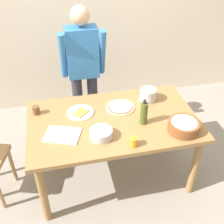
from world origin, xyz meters
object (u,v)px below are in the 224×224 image
mixing_bowl_steel (101,134)px  popcorn_bowl (184,125)px  person_cook (83,68)px  cutting_board_white (62,135)px  dining_table (113,127)px  steel_pot (148,95)px  cup_small_brown (36,110)px  plate_with_slice (80,113)px  olive_oil_bottle (144,113)px  cup_orange (134,142)px  pizza_raw_on_board (120,107)px

mixing_bowl_steel → popcorn_bowl: bearing=-5.8°
person_cook → cutting_board_white: size_ratio=5.40×
dining_table → cutting_board_white: cutting_board_white is taller
mixing_bowl_steel → steel_pot: size_ratio=1.15×
cup_small_brown → cutting_board_white: size_ratio=0.28×
mixing_bowl_steel → cutting_board_white: mixing_bowl_steel is taller
dining_table → cutting_board_white: size_ratio=5.33×
plate_with_slice → person_cook: bearing=78.5°
cup_small_brown → cutting_board_white: 0.44m
mixing_bowl_steel → cutting_board_white: size_ratio=0.67×
mixing_bowl_steel → cup_small_brown: (-0.55, 0.48, 0.00)m
popcorn_bowl → olive_oil_bottle: size_ratio=1.09×
popcorn_bowl → olive_oil_bottle: bearing=149.7°
mixing_bowl_steel → cup_orange: (0.25, -0.16, 0.00)m
olive_oil_bottle → cup_orange: (-0.17, -0.27, -0.07)m
mixing_bowl_steel → pizza_raw_on_board: bearing=55.4°
dining_table → olive_oil_bottle: size_ratio=6.25×
popcorn_bowl → cup_small_brown: bearing=156.8°
mixing_bowl_steel → cup_small_brown: size_ratio=2.35×
person_cook → olive_oil_bottle: person_cook is taller
pizza_raw_on_board → olive_oil_bottle: olive_oil_bottle is taller
mixing_bowl_steel → cutting_board_white: (-0.33, 0.10, -0.03)m
plate_with_slice → pizza_raw_on_board: bearing=0.5°
steel_pot → cup_orange: size_ratio=2.04×
pizza_raw_on_board → olive_oil_bottle: 0.34m
cutting_board_white → mixing_bowl_steel: bearing=-16.3°
dining_table → person_cook: 0.82m
dining_table → olive_oil_bottle: 0.35m
dining_table → plate_with_slice: 0.35m
mixing_bowl_steel → cup_orange: bearing=-33.4°
person_cook → pizza_raw_on_board: size_ratio=5.71×
cutting_board_white → plate_with_slice: bearing=56.1°
pizza_raw_on_board → cup_small_brown: bearing=174.2°
dining_table → mixing_bowl_steel: size_ratio=8.00×
dining_table → olive_oil_bottle: bearing=-23.8°
plate_with_slice → cup_orange: size_ratio=3.06×
plate_with_slice → popcorn_bowl: size_ratio=0.93×
dining_table → steel_pot: bearing=29.6°
plate_with_slice → cup_small_brown: cup_small_brown is taller
pizza_raw_on_board → plate_with_slice: size_ratio=1.09×
steel_pot → cup_small_brown: steel_pot is taller
person_cook → olive_oil_bottle: (0.43, -0.87, -0.07)m
steel_pot → dining_table: bearing=-150.4°
dining_table → steel_pot: steel_pot is taller
plate_with_slice → cup_orange: 0.67m
mixing_bowl_steel → cup_orange: 0.30m
steel_pot → cup_small_brown: bearing=179.5°
olive_oil_bottle → plate_with_slice: bearing=153.1°
pizza_raw_on_board → plate_with_slice: plate_with_slice is taller
cup_small_brown → popcorn_bowl: bearing=-23.2°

